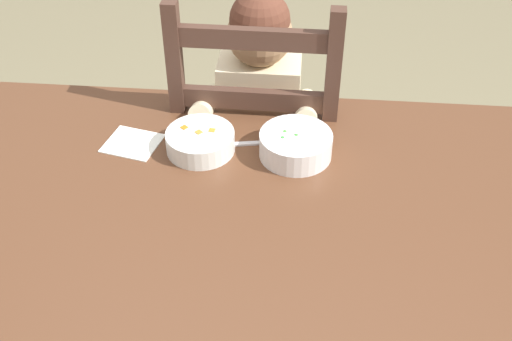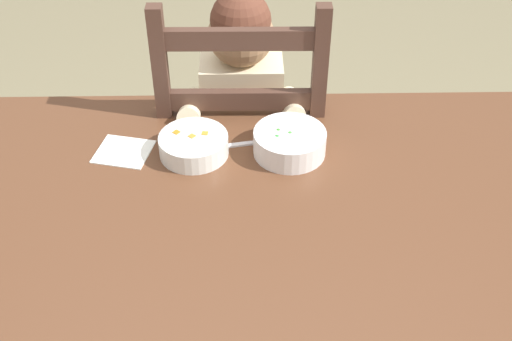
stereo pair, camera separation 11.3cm
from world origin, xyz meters
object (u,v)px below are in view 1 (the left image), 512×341
child_figure (259,109)px  bowl_of_carrots (200,141)px  bowl_of_peas (296,144)px  dining_table (268,237)px  dining_chair (258,156)px  spoon (235,144)px

child_figure → bowl_of_carrots: bearing=-110.6°
child_figure → bowl_of_peas: bearing=-69.4°
dining_table → dining_chair: bearing=97.4°
bowl_of_carrots → spoon: 0.08m
child_figure → spoon: size_ratio=7.02×
bowl_of_peas → spoon: (-0.14, 0.02, -0.03)m
dining_chair → child_figure: 0.17m
dining_table → spoon: bearing=114.7°
dining_chair → child_figure: dining_chair is taller
dining_table → child_figure: bearing=97.4°
dining_table → dining_chair: size_ratio=1.50×
dining_chair → child_figure: (0.00, -0.00, 0.17)m
dining_chair → spoon: (-0.03, -0.27, 0.25)m
bowl_of_carrots → spoon: bearing=17.9°
child_figure → bowl_of_peas: 0.33m
child_figure → bowl_of_peas: child_figure is taller
dining_table → child_figure: (-0.06, 0.47, 0.02)m
spoon → dining_table: bearing=-65.3°
dining_table → spoon: (-0.09, 0.20, 0.10)m
child_figure → bowl_of_carrots: size_ratio=6.11×
bowl_of_carrots → spoon: size_ratio=1.15×
dining_chair → bowl_of_peas: (0.11, -0.30, 0.27)m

